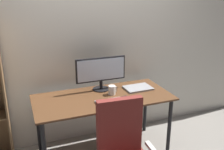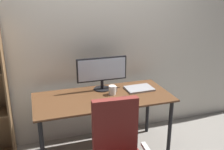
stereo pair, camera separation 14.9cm
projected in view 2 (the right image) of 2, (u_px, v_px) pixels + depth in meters
The scene contains 7 objects.
back_wall at pixel (91, 39), 3.15m from camera, with size 6.40×0.10×2.60m, color silver.
desk at pixel (103, 103), 2.88m from camera, with size 1.53×0.70×0.74m.
monitor at pixel (102, 71), 2.98m from camera, with size 0.60×0.20×0.39m.
keyboard at pixel (108, 101), 2.71m from camera, with size 0.29×0.11×0.02m, color #B7BABC.
mouse at pixel (126, 99), 2.75m from camera, with size 0.06×0.10×0.03m, color black.
coffee_mug at pixel (112, 90), 2.90m from camera, with size 0.10×0.08×0.10m.
laptop at pixel (139, 89), 3.05m from camera, with size 0.32×0.23×0.02m, color #99999E.
Camera 2 is at (-0.71, -2.53, 1.88)m, focal length 41.00 mm.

